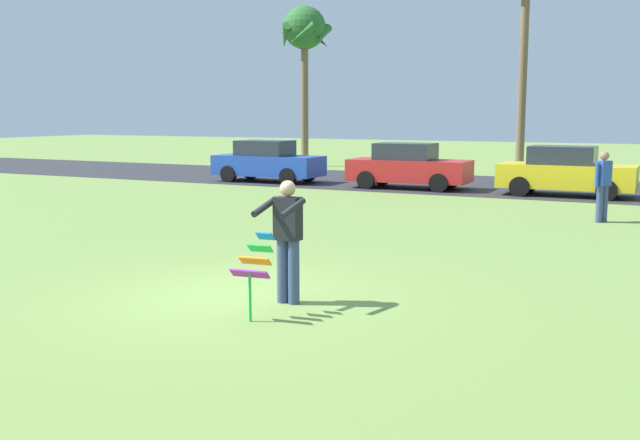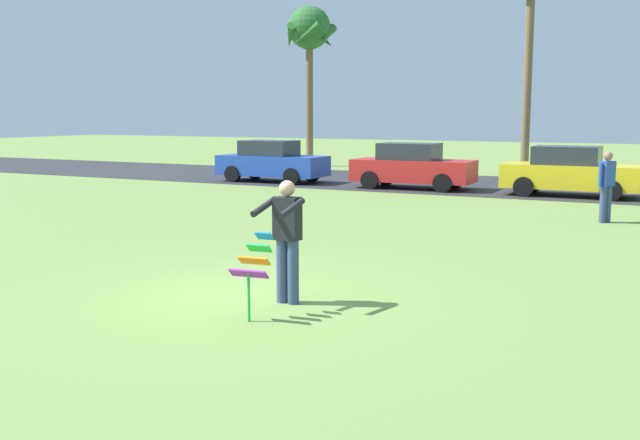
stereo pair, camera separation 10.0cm
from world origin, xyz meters
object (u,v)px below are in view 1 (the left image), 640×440
(person_walker_near, at_px, (603,184))
(parked_car_red, at_px, (408,167))
(parked_car_blue, at_px, (268,162))
(palm_tree_left_near, at_px, (305,34))
(parked_car_yellow, at_px, (566,172))
(kite_held, at_px, (255,263))
(person_kite_flyer, at_px, (287,237))

(person_walker_near, bearing_deg, parked_car_red, 141.45)
(parked_car_blue, relative_size, palm_tree_left_near, 0.54)
(parked_car_yellow, bearing_deg, kite_held, -94.91)
(parked_car_red, xyz_separation_m, palm_tree_left_near, (-8.43, 8.28, 5.69))
(palm_tree_left_near, bearing_deg, person_kite_flyer, -62.93)
(kite_held, relative_size, parked_car_blue, 0.26)
(parked_car_blue, bearing_deg, person_kite_flyer, -58.71)
(parked_car_yellow, bearing_deg, person_kite_flyer, -95.15)
(kite_held, height_order, parked_car_blue, parked_car_blue)
(parked_car_yellow, distance_m, person_walker_near, 5.81)
(palm_tree_left_near, bearing_deg, parked_car_yellow, -31.09)
(person_kite_flyer, distance_m, parked_car_red, 16.28)
(parked_car_yellow, bearing_deg, palm_tree_left_near, 148.91)
(person_kite_flyer, distance_m, parked_car_yellow, 15.87)
(parked_car_red, height_order, parked_car_yellow, same)
(person_kite_flyer, relative_size, palm_tree_left_near, 0.22)
(parked_car_red, bearing_deg, person_kite_flyer, -76.20)
(person_kite_flyer, distance_m, palm_tree_left_near, 27.61)
(person_kite_flyer, distance_m, person_walker_near, 10.70)
(parked_car_blue, xyz_separation_m, parked_car_red, (5.73, -0.00, 0.00))
(parked_car_blue, bearing_deg, kite_held, -60.04)
(parked_car_blue, relative_size, person_walker_near, 2.43)
(person_kite_flyer, xyz_separation_m, parked_car_blue, (-9.61, 15.81, -0.18))
(kite_held, xyz_separation_m, parked_car_blue, (-9.60, 16.66, 0.05))
(palm_tree_left_near, relative_size, person_walker_near, 4.52)
(parked_car_blue, bearing_deg, palm_tree_left_near, 108.07)
(kite_held, xyz_separation_m, palm_tree_left_near, (-12.30, 24.94, 5.73))
(parked_car_red, relative_size, person_walker_near, 2.45)
(person_walker_near, bearing_deg, palm_tree_left_near, 138.06)
(parked_car_yellow, xyz_separation_m, person_walker_near, (1.67, -5.56, 0.16))
(person_kite_flyer, xyz_separation_m, parked_car_red, (-3.88, 15.81, -0.18))
(person_kite_flyer, xyz_separation_m, parked_car_yellow, (1.43, 15.81, -0.18))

